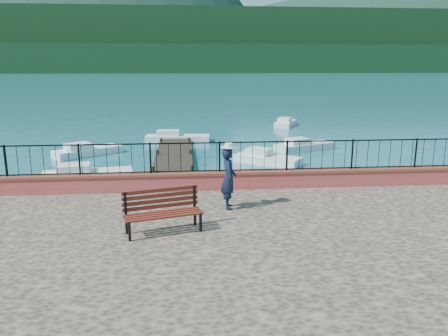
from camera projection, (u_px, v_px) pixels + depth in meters
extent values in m
plane|color=#19596B|center=(244.00, 275.00, 10.97)|extent=(2000.00, 2000.00, 0.00)
cube|color=#BB4843|center=(229.00, 180.00, 14.21)|extent=(28.00, 0.46, 0.58)
cube|color=black|center=(229.00, 157.00, 14.03)|extent=(27.00, 0.05, 0.95)
cube|color=#2D231C|center=(173.00, 165.00, 22.38)|extent=(2.00, 16.00, 0.30)
cube|color=black|center=(184.00, 59.00, 299.55)|extent=(900.00, 60.00, 18.00)
cube|color=black|center=(183.00, 44.00, 354.68)|extent=(900.00, 120.00, 44.00)
ellipsoid|color=#142D23|center=(351.00, 69.00, 573.47)|extent=(448.00, 384.00, 180.00)
cube|color=black|center=(164.00, 224.00, 10.47)|extent=(1.95, 1.04, 0.47)
cube|color=maroon|center=(160.00, 200.00, 10.61)|extent=(1.82, 0.57, 0.57)
imported|color=black|center=(229.00, 178.00, 12.14)|extent=(0.43, 0.64, 1.74)
cylinder|color=silver|center=(229.00, 145.00, 11.93)|extent=(0.44, 0.44, 0.12)
cube|color=silver|center=(88.00, 172.00, 19.87)|extent=(4.16, 1.89, 0.80)
cube|color=white|center=(268.00, 156.00, 23.23)|extent=(3.63, 3.14, 0.80)
cube|color=silver|center=(305.00, 144.00, 26.96)|extent=(4.00, 2.64, 0.80)
cube|color=white|center=(88.00, 149.00, 25.39)|extent=(3.86, 3.38, 0.80)
cube|color=silver|center=(178.00, 136.00, 29.99)|extent=(4.41, 1.57, 0.80)
cube|color=silver|center=(286.00, 121.00, 37.61)|extent=(2.60, 3.51, 0.80)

